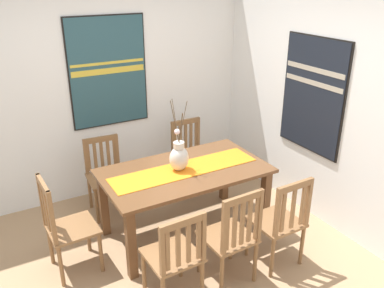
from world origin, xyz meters
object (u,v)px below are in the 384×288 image
chair_2 (65,226)px  painting_on_back_wall (108,72)px  chair_3 (281,221)px  chair_4 (106,174)px  chair_5 (191,154)px  centerpiece_vase (179,157)px  dining_table (185,179)px  painting_on_side_wall (313,95)px  chair_1 (232,235)px  chair_0 (175,256)px

chair_2 → painting_on_back_wall: bearing=54.7°
chair_3 → chair_4: 2.02m
chair_3 → chair_5: (0.01, 1.70, -0.00)m
centerpiece_vase → chair_4: (-0.51, 0.82, -0.42)m
chair_3 → chair_4: chair_3 is taller
chair_3 → centerpiece_vase: bearing=123.0°
dining_table → chair_2: bearing=-179.7°
dining_table → painting_on_side_wall: (1.43, -0.22, 0.73)m
dining_table → chair_5: size_ratio=1.88×
centerpiece_vase → painting_on_side_wall: painting_on_side_wall is taller
dining_table → chair_2: chair_2 is taller
centerpiece_vase → chair_1: size_ratio=0.81×
painting_on_back_wall → painting_on_side_wall: size_ratio=1.03×
painting_on_back_wall → painting_on_side_wall: 2.30m
chair_4 → painting_on_back_wall: 1.16m
chair_2 → painting_on_side_wall: (2.64, -0.22, 0.88)m
centerpiece_vase → chair_2: bearing=-179.0°
centerpiece_vase → painting_on_back_wall: painting_on_back_wall is taller
chair_1 → chair_4: bearing=108.4°
chair_0 → chair_2: (-0.67, 0.83, 0.02)m
chair_3 → chair_0: bearing=177.8°
painting_on_back_wall → chair_1: bearing=-82.1°
chair_1 → painting_on_side_wall: 1.79m
dining_table → chair_5: 1.00m
chair_0 → painting_on_side_wall: (1.97, 0.61, 0.90)m
chair_3 → chair_5: bearing=89.8°
chair_5 → painting_on_side_wall: (0.90, -1.05, 0.89)m
centerpiece_vase → chair_2: centerpiece_vase is taller
dining_table → chair_1: size_ratio=1.75×
centerpiece_vase → chair_3: (0.58, -0.89, -0.42)m
chair_4 → chair_5: (1.09, -0.00, 0.01)m
chair_1 → painting_on_back_wall: (-0.30, 2.14, 1.01)m
chair_2 → painting_on_back_wall: 1.88m
dining_table → chair_3: 1.03m
chair_1 → chair_2: (-1.21, 0.85, -0.01)m
chair_5 → painting_on_side_wall: 1.65m
chair_1 → chair_5: 1.77m
chair_5 → chair_0: bearing=-122.7°
chair_1 → painting_on_side_wall: bearing=24.0°
chair_5 → dining_table: bearing=-122.6°
painting_on_back_wall → painting_on_side_wall: bearing=-41.1°
chair_0 → dining_table: bearing=57.2°
chair_2 → chair_4: 1.06m
chair_3 → painting_on_side_wall: bearing=35.7°
chair_4 → chair_5: chair_5 is taller
painting_on_side_wall → chair_4: bearing=152.1°
chair_0 → painting_on_back_wall: bearing=83.6°
chair_5 → chair_1: bearing=-107.5°
chair_1 → chair_5: bearing=72.5°
chair_2 → chair_4: size_ratio=1.11×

